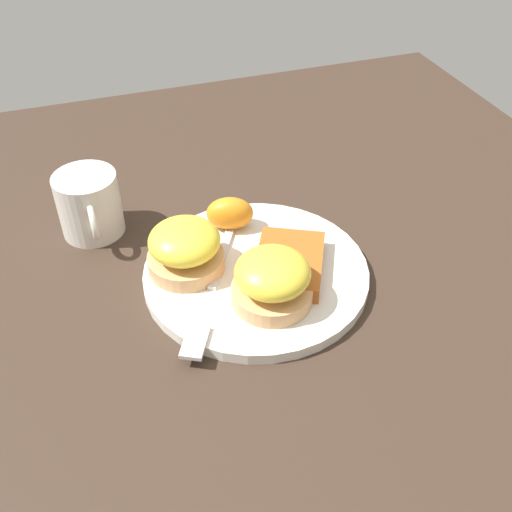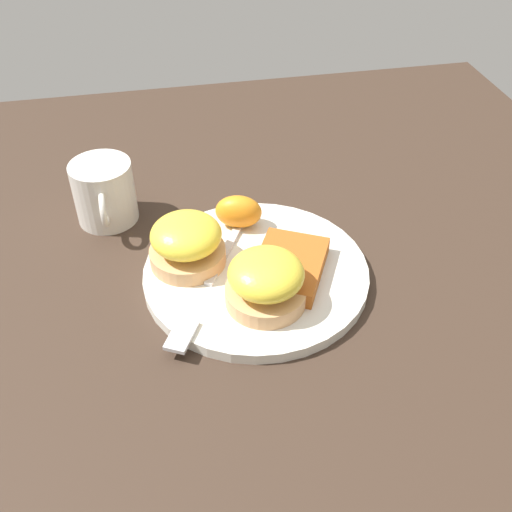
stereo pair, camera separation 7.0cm
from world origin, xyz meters
name	(u,v)px [view 2 (the right image)]	position (x,y,z in m)	size (l,w,h in m)	color
ground_plane	(256,277)	(0.00, 0.00, 0.00)	(1.10, 1.10, 0.00)	#38281E
plate	(256,273)	(0.00, 0.00, 0.01)	(0.27, 0.27, 0.01)	silver
sandwich_benedict_left	(187,242)	(-0.03, -0.08, 0.04)	(0.09, 0.09, 0.06)	tan
sandwich_benedict_right	(263,282)	(0.06, 0.00, 0.04)	(0.09, 0.09, 0.06)	tan
hashbrown_patty	(289,266)	(0.01, 0.04, 0.02)	(0.11, 0.08, 0.02)	#AB571E
orange_wedge	(239,212)	(-0.09, -0.01, 0.04)	(0.06, 0.04, 0.04)	orange
fork	(205,290)	(0.03, -0.06, 0.02)	(0.20, 0.12, 0.00)	silver
cup	(104,193)	(-0.16, -0.17, 0.04)	(0.11, 0.08, 0.08)	silver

